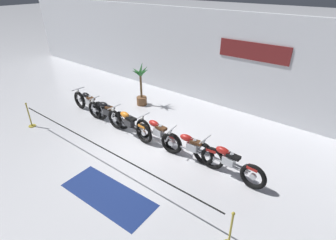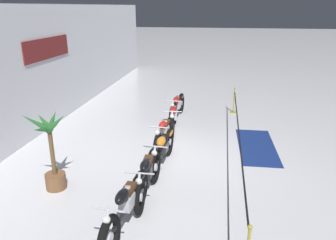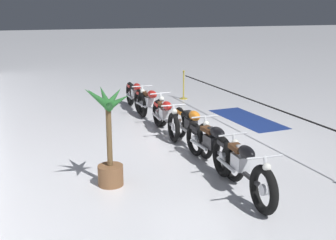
# 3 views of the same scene
# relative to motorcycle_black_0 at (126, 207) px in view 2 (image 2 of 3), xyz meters

# --- Properties ---
(ground_plane) EXTENTS (120.00, 120.00, 0.00)m
(ground_plane) POSITION_rel_motorcycle_black_0_xyz_m (3.35, -0.70, -0.48)
(ground_plane) COLOR silver
(back_wall) EXTENTS (28.00, 0.29, 4.20)m
(back_wall) POSITION_rel_motorcycle_black_0_xyz_m (3.36, 4.42, 1.62)
(back_wall) COLOR white
(back_wall) RESTS_ON ground
(motorcycle_black_0) EXTENTS (2.45, 0.62, 0.98)m
(motorcycle_black_0) POSITION_rel_motorcycle_black_0_xyz_m (0.00, 0.00, 0.00)
(motorcycle_black_0) COLOR black
(motorcycle_black_0) RESTS_ON ground
(motorcycle_black_1) EXTENTS (2.35, 0.62, 0.96)m
(motorcycle_black_1) POSITION_rel_motorcycle_black_0_xyz_m (1.32, -0.10, -0.01)
(motorcycle_black_1) COLOR black
(motorcycle_black_1) RESTS_ON ground
(motorcycle_orange_2) EXTENTS (2.43, 0.62, 0.97)m
(motorcycle_orange_2) POSITION_rel_motorcycle_black_0_xyz_m (2.68, -0.22, 0.01)
(motorcycle_orange_2) COLOR black
(motorcycle_orange_2) RESTS_ON ground
(motorcycle_red_3) EXTENTS (2.23, 0.62, 0.95)m
(motorcycle_red_3) POSITION_rel_motorcycle_black_0_xyz_m (3.96, -0.04, -0.01)
(motorcycle_red_3) COLOR black
(motorcycle_red_3) RESTS_ON ground
(motorcycle_red_4) EXTENTS (2.33, 0.62, 0.97)m
(motorcycle_red_4) POSITION_rel_motorcycle_black_0_xyz_m (5.42, -0.10, 0.00)
(motorcycle_red_4) COLOR black
(motorcycle_red_4) RESTS_ON ground
(motorcycle_red_5) EXTENTS (2.50, 0.62, 0.98)m
(motorcycle_red_5) POSITION_rel_motorcycle_black_0_xyz_m (6.69, -0.05, -0.00)
(motorcycle_red_5) COLOR black
(motorcycle_red_5) RESTS_ON ground
(potted_palm_left_of_row) EXTENTS (1.05, 0.89, 2.00)m
(potted_palm_left_of_row) POSITION_rel_motorcycle_black_0_xyz_m (1.16, 2.11, 0.42)
(potted_palm_left_of_row) COLOR brown
(potted_palm_left_of_row) RESTS_ON ground
(stanchion_far_left) EXTENTS (8.78, 0.28, 1.05)m
(stanchion_far_left) POSITION_rel_motorcycle_black_0_xyz_m (2.11, -2.22, 0.24)
(stanchion_far_left) COLOR gold
(stanchion_far_left) RESTS_ON ground
(stanchion_mid_left) EXTENTS (0.28, 0.28, 1.05)m
(stanchion_mid_left) POSITION_rel_motorcycle_black_0_xyz_m (7.88, -2.22, -0.13)
(stanchion_mid_left) COLOR gold
(stanchion_mid_left) RESTS_ON ground
(floor_banner) EXTENTS (2.87, 1.20, 0.01)m
(floor_banner) POSITION_rel_motorcycle_black_0_xyz_m (4.51, -2.87, -0.48)
(floor_banner) COLOR navy
(floor_banner) RESTS_ON ground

